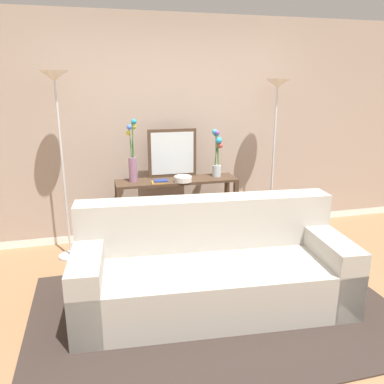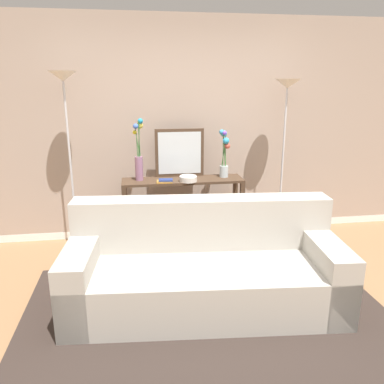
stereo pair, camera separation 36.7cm
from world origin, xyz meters
name	(u,v)px [view 1 (the left image)]	position (x,y,z in m)	size (l,w,h in m)	color
ground_plane	(234,321)	(0.00, 0.00, -0.01)	(16.00, 16.00, 0.02)	#936B47
back_wall	(178,130)	(0.00, 2.03, 1.30)	(12.00, 0.15, 2.61)	white
area_rug	(216,311)	(-0.11, 0.14, 0.01)	(3.03, 1.94, 0.01)	#332823
couch	(211,270)	(-0.11, 0.30, 0.31)	(2.34, 1.10, 0.88)	#ADA89E
console_table	(177,200)	(-0.12, 1.60, 0.55)	(1.38, 0.36, 0.80)	#473323
floor_lamp_left	(58,115)	(-1.33, 1.56, 1.55)	(0.28, 0.28, 1.97)	silver
floor_lamp_right	(276,116)	(1.05, 1.56, 1.49)	(0.28, 0.28, 1.90)	silver
wall_mirror	(172,153)	(-0.14, 1.75, 1.07)	(0.57, 0.02, 0.55)	#473323
vase_tall_flowers	(133,155)	(-0.60, 1.63, 1.09)	(0.12, 0.11, 0.69)	gray
vase_short_flowers	(217,154)	(0.37, 1.64, 1.06)	(0.13, 0.14, 0.55)	silver
fruit_bowl	(183,179)	(-0.07, 1.49, 0.83)	(0.20, 0.20, 0.06)	silver
book_stack	(160,182)	(-0.33, 1.49, 0.81)	(0.19, 0.14, 0.03)	#B77F33
book_row_under_console	(147,243)	(-0.49, 1.60, 0.05)	(0.40, 0.17, 0.12)	slate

